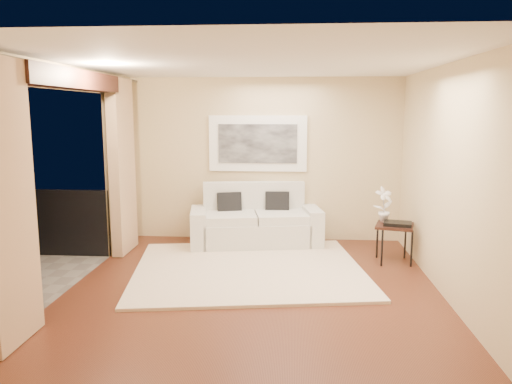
# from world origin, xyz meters

# --- Properties ---
(floor) EXTENTS (5.00, 5.00, 0.00)m
(floor) POSITION_xyz_m (0.00, 0.00, 0.00)
(floor) COLOR #592B1A
(floor) RESTS_ON ground
(room_shell) EXTENTS (5.00, 6.40, 5.00)m
(room_shell) POSITION_xyz_m (-2.13, 0.00, 2.52)
(room_shell) COLOR white
(room_shell) RESTS_ON ground
(curtains) EXTENTS (0.16, 4.80, 2.64)m
(curtains) POSITION_xyz_m (-2.11, 0.00, 1.34)
(curtains) COLOR tan
(curtains) RESTS_ON ground
(artwork) EXTENTS (1.62, 0.07, 0.92)m
(artwork) POSITION_xyz_m (-0.12, 2.46, 1.62)
(artwork) COLOR white
(artwork) RESTS_ON room_shell
(rug) EXTENTS (3.42, 3.09, 0.04)m
(rug) POSITION_xyz_m (-0.12, 0.75, 0.02)
(rug) COLOR beige
(rug) RESTS_ON floor
(sofa) EXTENTS (2.18, 1.21, 0.99)m
(sofa) POSITION_xyz_m (-0.13, 2.09, 0.35)
(sofa) COLOR silver
(sofa) RESTS_ON floor
(side_table) EXTENTS (0.62, 0.62, 0.55)m
(side_table) POSITION_xyz_m (1.93, 1.28, 0.50)
(side_table) COLOR black
(side_table) RESTS_ON floor
(tray) EXTENTS (0.43, 0.36, 0.05)m
(tray) POSITION_xyz_m (1.96, 1.23, 0.58)
(tray) COLOR black
(tray) RESTS_ON side_table
(orchid) EXTENTS (0.32, 0.28, 0.52)m
(orchid) POSITION_xyz_m (1.79, 1.44, 0.81)
(orchid) COLOR white
(orchid) RESTS_ON side_table
(balcony_chair_far) EXTENTS (0.48, 0.48, 1.06)m
(balcony_chair_far) POSITION_xyz_m (-3.52, 0.62, 0.62)
(balcony_chair_far) COLOR black
(balcony_chair_far) RESTS_ON balcony
(balcony_chair_near) EXTENTS (0.44, 0.44, 0.91)m
(balcony_chair_near) POSITION_xyz_m (-2.99, -0.20, 0.52)
(balcony_chair_near) COLOR black
(balcony_chair_near) RESTS_ON balcony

